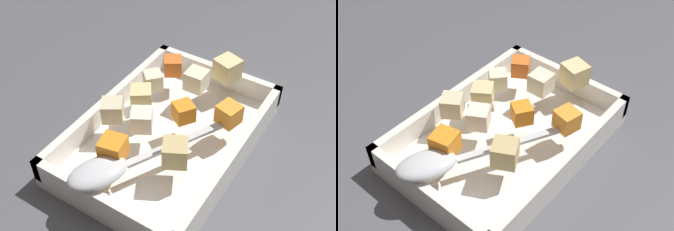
% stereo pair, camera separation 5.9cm
% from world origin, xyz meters
% --- Properties ---
extents(ground_plane, '(4.00, 4.00, 0.00)m').
position_xyz_m(ground_plane, '(0.00, 0.00, 0.00)').
color(ground_plane, '#4C4C51').
extents(baking_dish, '(0.32, 0.22, 0.05)m').
position_xyz_m(baking_dish, '(0.02, -0.01, 0.02)').
color(baking_dish, white).
rests_on(baking_dish, ground_plane).
extents(carrot_chunk_near_left, '(0.04, 0.04, 0.03)m').
position_xyz_m(carrot_chunk_near_left, '(-0.08, -0.06, 0.06)').
color(carrot_chunk_near_left, orange).
rests_on(carrot_chunk_near_left, baking_dish).
extents(carrot_chunk_far_left, '(0.04, 0.04, 0.03)m').
position_xyz_m(carrot_chunk_far_left, '(-0.00, 0.01, 0.06)').
color(carrot_chunk_far_left, orange).
rests_on(carrot_chunk_far_left, baking_dish).
extents(carrot_chunk_rim_edge, '(0.04, 0.04, 0.03)m').
position_xyz_m(carrot_chunk_rim_edge, '(0.11, -0.03, 0.07)').
color(carrot_chunk_rim_edge, orange).
rests_on(carrot_chunk_rim_edge, baking_dish).
extents(carrot_chunk_corner_sw, '(0.04, 0.04, 0.03)m').
position_xyz_m(carrot_chunk_corner_sw, '(-0.03, 0.06, 0.06)').
color(carrot_chunk_corner_sw, orange).
rests_on(carrot_chunk_corner_sw, baking_dish).
extents(potato_chunk_front_center, '(0.04, 0.04, 0.03)m').
position_xyz_m(potato_chunk_front_center, '(-0.04, -0.07, 0.06)').
color(potato_chunk_front_center, beige).
rests_on(potato_chunk_front_center, baking_dish).
extents(potato_chunk_heap_side, '(0.04, 0.04, 0.03)m').
position_xyz_m(potato_chunk_heap_side, '(0.07, 0.04, 0.07)').
color(potato_chunk_heap_side, tan).
rests_on(potato_chunk_heap_side, baking_dish).
extents(potato_chunk_center, '(0.04, 0.04, 0.03)m').
position_xyz_m(potato_chunk_center, '(0.05, -0.08, 0.06)').
color(potato_chunk_center, beige).
rests_on(potato_chunk_center, baking_dish).
extents(potato_chunk_under_handle, '(0.04, 0.04, 0.03)m').
position_xyz_m(potato_chunk_under_handle, '(-0.12, 0.01, 0.07)').
color(potato_chunk_under_handle, '#E0CC89').
rests_on(potato_chunk_under_handle, baking_dish).
extents(potato_chunk_near_spoon, '(0.04, 0.04, 0.03)m').
position_xyz_m(potato_chunk_near_spoon, '(0.01, -0.06, 0.06)').
color(potato_chunk_near_spoon, '#E0CC89').
rests_on(potato_chunk_near_spoon, baking_dish).
extents(potato_chunk_far_right, '(0.03, 0.03, 0.03)m').
position_xyz_m(potato_chunk_far_right, '(-0.07, -0.01, 0.06)').
color(potato_chunk_far_right, beige).
rests_on(potato_chunk_far_right, baking_dish).
extents(parsnip_chunk_mid_right, '(0.04, 0.04, 0.03)m').
position_xyz_m(parsnip_chunk_mid_right, '(0.05, -0.03, 0.06)').
color(parsnip_chunk_mid_right, silver).
rests_on(parsnip_chunk_mid_right, baking_dish).
extents(serving_spoon, '(0.24, 0.14, 0.02)m').
position_xyz_m(serving_spoon, '(0.13, -0.02, 0.06)').
color(serving_spoon, silver).
rests_on(serving_spoon, baking_dish).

